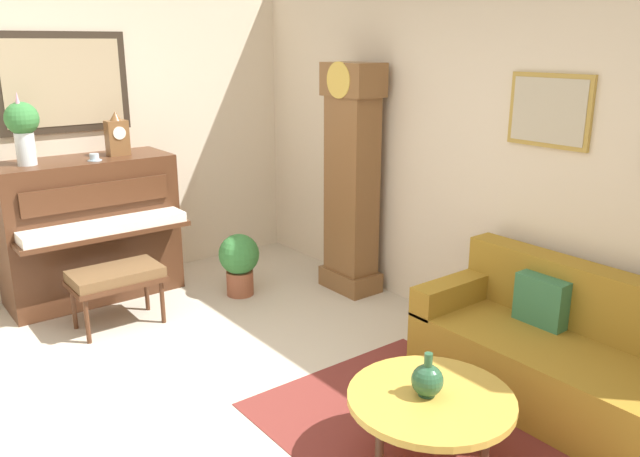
% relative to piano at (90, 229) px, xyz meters
% --- Properties ---
extents(ground_plane, '(6.40, 6.00, 0.10)m').
position_rel_piano_xyz_m(ground_plane, '(2.23, -0.20, -0.67)').
color(ground_plane, beige).
extents(wall_left, '(0.13, 4.90, 2.80)m').
position_rel_piano_xyz_m(wall_left, '(-0.37, -0.20, 0.79)').
color(wall_left, beige).
rests_on(wall_left, ground_plane).
extents(wall_back, '(5.30, 0.13, 2.80)m').
position_rel_piano_xyz_m(wall_back, '(2.25, 2.20, 0.78)').
color(wall_back, beige).
rests_on(wall_back, ground_plane).
extents(area_rug, '(2.10, 1.50, 0.01)m').
position_rel_piano_xyz_m(area_rug, '(3.34, 0.81, -0.62)').
color(area_rug, maroon).
rests_on(area_rug, ground_plane).
extents(piano, '(0.87, 1.44, 1.24)m').
position_rel_piano_xyz_m(piano, '(0.00, 0.00, 0.00)').
color(piano, '#4C2B19').
rests_on(piano, ground_plane).
extents(piano_bench, '(0.42, 0.70, 0.48)m').
position_rel_piano_xyz_m(piano_bench, '(0.74, -0.06, -0.22)').
color(piano_bench, '#4C2B19').
rests_on(piano_bench, ground_plane).
extents(grandfather_clock, '(0.52, 0.34, 2.03)m').
position_rel_piano_xyz_m(grandfather_clock, '(1.24, 1.92, 0.34)').
color(grandfather_clock, brown).
rests_on(grandfather_clock, ground_plane).
extents(couch, '(1.90, 0.80, 0.84)m').
position_rel_piano_xyz_m(couch, '(3.56, 1.73, -0.31)').
color(couch, olive).
rests_on(couch, ground_plane).
extents(coffee_table, '(0.88, 0.88, 0.41)m').
position_rel_piano_xyz_m(coffee_table, '(3.43, 0.62, -0.24)').
color(coffee_table, gold).
rests_on(coffee_table, ground_plane).
extents(mantel_clock, '(0.13, 0.18, 0.38)m').
position_rel_piano_xyz_m(mantel_clock, '(0.00, 0.31, 0.78)').
color(mantel_clock, brown).
rests_on(mantel_clock, piano).
extents(flower_vase, '(0.26, 0.26, 0.58)m').
position_rel_piano_xyz_m(flower_vase, '(0.00, -0.43, 0.93)').
color(flower_vase, silver).
rests_on(flower_vase, piano).
extents(teacup, '(0.12, 0.12, 0.06)m').
position_rel_piano_xyz_m(teacup, '(0.14, 0.05, 0.64)').
color(teacup, '#ADC6D6').
rests_on(teacup, piano).
extents(green_jug, '(0.17, 0.17, 0.24)m').
position_rel_piano_xyz_m(green_jug, '(3.42, 0.60, -0.13)').
color(green_jug, '#234C33').
rests_on(green_jug, coffee_table).
extents(potted_plant, '(0.36, 0.36, 0.56)m').
position_rel_piano_xyz_m(potted_plant, '(0.75, 1.04, -0.30)').
color(potted_plant, '#935138').
rests_on(potted_plant, ground_plane).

